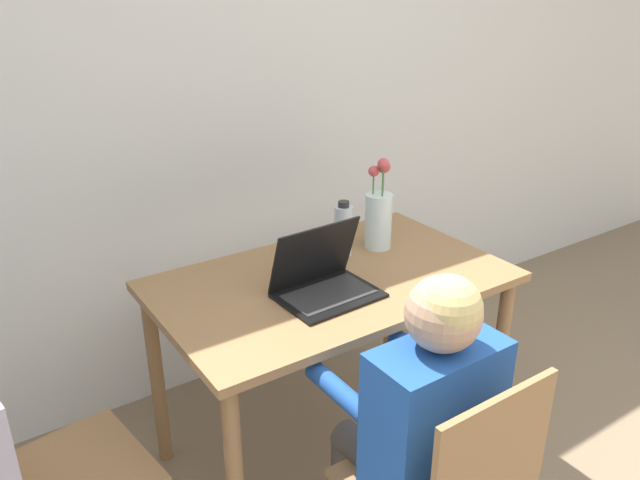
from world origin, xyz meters
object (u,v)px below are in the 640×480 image
(person_seated, at_px, (423,406))
(water_bottle, at_px, (343,230))
(laptop, at_px, (323,278))
(flower_vase, at_px, (379,215))
(chair_spare, at_px, (15,454))

(person_seated, relative_size, water_bottle, 5.13)
(person_seated, height_order, laptop, person_seated)
(person_seated, bearing_deg, flower_vase, -120.84)
(laptop, xyz_separation_m, water_bottle, (0.23, 0.21, 0.04))
(laptop, distance_m, water_bottle, 0.32)
(chair_spare, bearing_deg, laptop, -97.09)
(chair_spare, bearing_deg, person_seated, -127.59)
(person_seated, xyz_separation_m, water_bottle, (0.28, 0.74, 0.18))
(laptop, bearing_deg, flower_vase, 24.37)
(flower_vase, xyz_separation_m, water_bottle, (-0.15, 0.02, -0.03))
(flower_vase, height_order, water_bottle, flower_vase)
(chair_spare, height_order, person_seated, person_seated)
(flower_vase, relative_size, water_bottle, 1.72)
(chair_spare, height_order, laptop, laptop)
(person_seated, bearing_deg, chair_spare, -29.97)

